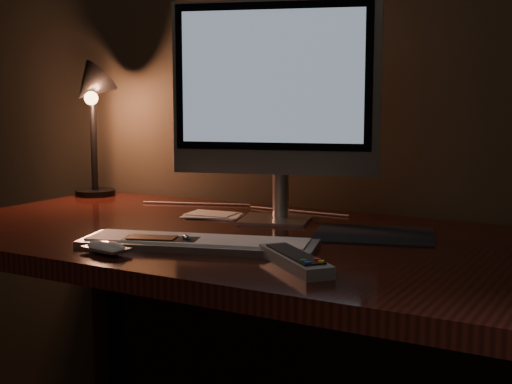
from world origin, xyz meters
The scene contains 10 objects.
desk centered at (0.00, 1.93, 0.62)m, with size 1.60×0.75×0.75m.
monitor centered at (-0.08, 2.01, 1.05)m, with size 0.47×0.18×0.50m.
keyboard centered at (-0.08, 1.70, 0.76)m, with size 0.46×0.13×0.02m, color silver.
mousepad centered at (0.18, 1.97, 0.75)m, with size 0.25×0.20×0.00m, color black.
mouse centered at (-0.20, 1.56, 0.76)m, with size 0.09×0.05×0.02m, color white.
media_remote centered at (-0.14, 1.66, 0.76)m, with size 0.16×0.10×0.03m.
tv_remote centered at (0.15, 1.64, 0.76)m, with size 0.19×0.17×0.03m.
papers centered at (-0.25, 2.00, 0.75)m, with size 0.14×0.09×0.01m, color white.
desk_lamp centered at (-0.71, 2.10, 1.01)m, with size 0.18×0.20×0.39m.
cable centered at (-0.24, 2.14, 0.75)m, with size 0.00×0.00×0.57m, color white.
Camera 1 is at (0.68, 0.57, 1.04)m, focal length 50.00 mm.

